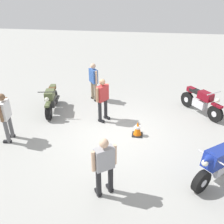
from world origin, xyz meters
TOP-DOWN VIEW (x-y plane):
  - ground_plane at (0.00, 0.00)m, footprint 40.00×40.00m
  - motorcycle_blue_sportbike at (-2.92, 1.87)m, footprint 1.53×1.50m
  - motorcycle_maroon_cruiser at (-3.13, -1.93)m, footprint 1.35×1.74m
  - motorcycle_olive_vintage at (2.81, -1.25)m, footprint 0.71×1.94m
  - person_in_gray_shirt at (-0.09, 2.77)m, footprint 0.57×0.50m
  - person_in_red_shirt at (0.62, -0.83)m, footprint 0.49×0.59m
  - person_in_white_shirt at (3.43, 0.95)m, footprint 0.37×0.66m
  - person_in_blue_shirt at (1.34, -2.56)m, footprint 0.52×0.57m
  - traffic_cone at (-0.75, 0.04)m, footprint 0.36×0.36m

SIDE VIEW (x-z plane):
  - ground_plane at x=0.00m, z-range 0.00..0.00m
  - traffic_cone at x=-0.75m, z-range 0.00..0.53m
  - motorcycle_olive_vintage at x=2.81m, z-range -0.05..1.02m
  - motorcycle_maroon_cruiser at x=-3.13m, z-range -0.02..1.06m
  - motorcycle_blue_sportbike at x=-2.92m, z-range 0.02..1.17m
  - person_in_gray_shirt at x=-0.09m, z-range 0.11..1.73m
  - person_in_red_shirt at x=0.62m, z-range 0.11..1.77m
  - person_in_blue_shirt at x=1.34m, z-range 0.12..1.80m
  - person_in_white_shirt at x=3.43m, z-range 0.12..1.80m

